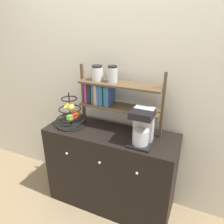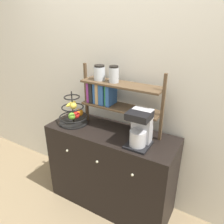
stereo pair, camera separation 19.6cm
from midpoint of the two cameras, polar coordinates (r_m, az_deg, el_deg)
The scene contains 6 objects.
ground_plane at distance 2.46m, azimuth -0.85°, elevation -25.60°, with size 12.00×12.00×0.00m, color #847051.
wall_back at distance 2.13m, azimuth 6.11°, elevation 8.21°, with size 7.00×0.05×2.60m, color silver.
sideboard at distance 2.30m, azimuth 2.16°, elevation -14.73°, with size 1.26×0.48×0.87m.
coffee_maker at distance 1.82m, azimuth 10.44°, elevation -4.32°, with size 0.19×0.22×0.31m.
fruit_stand at distance 2.19m, azimuth -7.44°, elevation -0.39°, with size 0.29×0.29×0.34m.
shelf_hutch at distance 2.02m, azimuth 2.24°, elevation 5.45°, with size 0.81×0.20×0.60m.
Camera 2 is at (0.92, -1.32, 1.87)m, focal length 35.00 mm.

